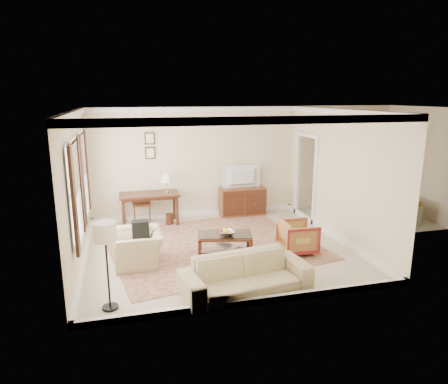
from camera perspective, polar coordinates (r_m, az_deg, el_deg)
name	(u,v)px	position (r m, az deg, el deg)	size (l,w,h in m)	color
room_shell	(218,132)	(8.03, -0.85, 8.63)	(5.51, 5.01, 2.91)	beige
annex_bedroom	(372,205)	(11.34, 20.33, -1.73)	(3.00, 2.70, 2.90)	beige
window_front	(75,193)	(7.30, -20.48, -0.07)	(0.12, 1.56, 1.80)	#CCB284
window_rear	(83,175)	(8.86, -19.52, 2.29)	(0.12, 1.56, 1.80)	#CCB284
doorway	(306,179)	(10.57, 11.61, 1.88)	(0.10, 1.12, 2.25)	white
rug	(212,245)	(8.75, -1.71, -7.58)	(4.23, 3.62, 0.01)	maroon
writing_desk	(149,198)	(10.14, -10.61, -0.81)	(1.46, 0.73, 0.80)	#441F13
desk_chair	(141,201)	(10.50, -11.73, -1.27)	(0.45, 0.45, 1.05)	brown
desk_lamp	(167,183)	(10.09, -8.15, 1.32)	(0.32, 0.32, 0.50)	silver
framed_prints	(150,146)	(10.34, -10.54, 6.54)	(0.25, 0.04, 0.68)	#441F13
sideboard	(242,201)	(10.84, 2.61, -1.33)	(1.23, 0.47, 0.76)	brown
tv	(243,170)	(10.64, 2.69, 3.20)	(0.99, 0.57, 0.13)	black
coffee_table	(225,239)	(8.13, 0.12, -6.70)	(1.18, 0.84, 0.45)	#441F13
fruit_bowl	(227,232)	(8.04, 0.46, -5.72)	(0.42, 0.42, 0.10)	silver
book_a	(220,245)	(8.25, -0.55, -7.64)	(0.28, 0.04, 0.38)	brown
book_b	(234,249)	(8.09, 1.44, -8.12)	(0.28, 0.03, 0.38)	brown
striped_armchair	(298,236)	(8.39, 10.47, -6.15)	(0.71, 0.66, 0.73)	maroon
club_armchair	(138,242)	(7.85, -12.16, -7.04)	(1.01, 0.65, 0.88)	tan
backpack	(140,228)	(7.87, -11.85, -5.09)	(0.32, 0.22, 0.40)	black
sofa	(246,269)	(6.63, 3.16, -10.92)	(2.12, 0.62, 0.83)	tan
floor_lamp	(105,238)	(6.12, -16.61, -6.37)	(0.34, 0.34, 1.38)	black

